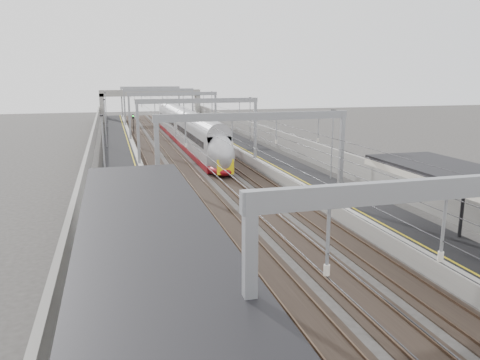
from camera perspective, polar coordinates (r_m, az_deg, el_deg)
platform_left at (r=52.76m, az=-14.17°, el=1.94°), size 4.00×120.00×1.00m
platform_right at (r=55.41m, az=2.60°, el=2.81°), size 4.00×120.00×1.00m
tracks at (r=53.59m, az=-5.57°, el=1.93°), size 11.40×140.00×0.20m
overhead_line at (r=59.32m, az=-6.82°, el=8.87°), size 13.00×140.00×6.60m
canopy_left at (r=11.04m, az=-9.17°, el=-13.42°), size 4.40×30.00×4.24m
overbridge at (r=107.38m, az=-10.83°, el=9.91°), size 22.00×2.20×6.90m
wall_left at (r=52.61m, az=-17.72°, el=2.91°), size 0.30×120.00×3.20m
wall_right at (r=56.30m, az=5.72°, el=4.05°), size 0.30×120.00×3.20m
train at (r=66.95m, az=-6.40°, el=5.79°), size 2.66×48.48×4.21m
signal_green at (r=82.44m, az=-12.89°, el=7.06°), size 0.32×0.32×3.48m
signal_red_near at (r=72.02m, az=-5.70°, el=6.56°), size 0.32×0.32×3.48m
signal_red_far at (r=75.13m, az=-4.40°, el=6.83°), size 0.32×0.32×3.48m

